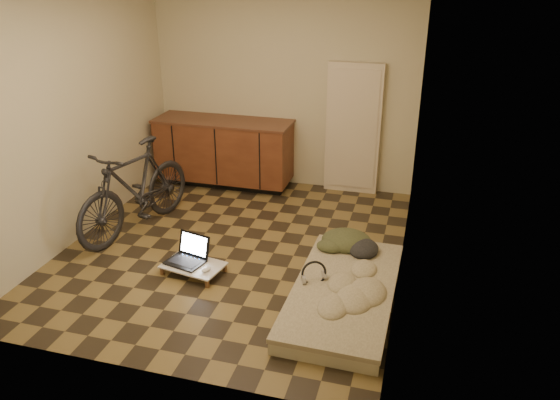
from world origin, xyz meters
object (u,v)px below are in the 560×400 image
(lap_desk, at_px, (193,265))
(laptop, at_px, (188,256))
(futon, at_px, (344,293))
(bicycle, at_px, (134,184))

(lap_desk, relative_size, laptop, 1.51)
(laptop, bearing_deg, lap_desk, -23.20)
(futon, height_order, lap_desk, futon)
(bicycle, xyz_separation_m, laptop, (0.91, -0.65, -0.42))
(laptop, bearing_deg, futon, 8.74)
(futon, xyz_separation_m, lap_desk, (-1.51, 0.08, 0.01))
(bicycle, height_order, laptop, bicycle)
(futon, bearing_deg, laptop, 176.23)
(lap_desk, xyz_separation_m, laptop, (-0.08, 0.06, 0.06))
(bicycle, height_order, futon, bicycle)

